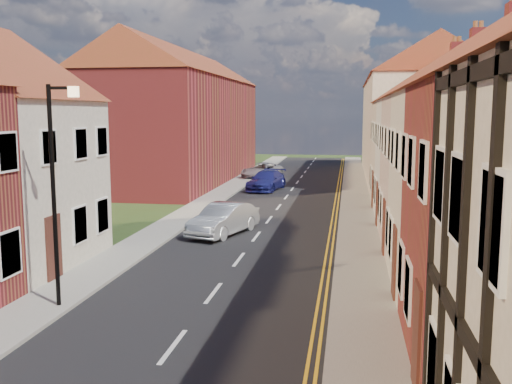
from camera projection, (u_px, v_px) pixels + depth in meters
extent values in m
cube|color=black|center=(256.00, 237.00, 24.90)|extent=(7.00, 90.00, 0.02)
cube|color=#A7A498|center=(160.00, 232.00, 25.60)|extent=(1.80, 90.00, 0.12)
cube|color=#A7A498|center=(358.00, 239.00, 24.19)|extent=(1.80, 90.00, 0.12)
cube|color=beige|center=(490.00, 175.00, 21.93)|extent=(8.00, 5.80, 6.00)
cube|color=#BBBAB0|center=(463.00, 163.00, 27.21)|extent=(8.00, 5.00, 6.00)
cube|color=maroon|center=(477.00, 47.00, 24.64)|extent=(0.60, 0.60, 1.60)
cube|color=beige|center=(444.00, 155.00, 32.49)|extent=(8.00, 5.80, 6.00)
cube|color=maroon|center=(456.00, 58.00, 29.53)|extent=(0.60, 0.60, 1.60)
cube|color=beige|center=(415.00, 130.00, 47.31)|extent=(8.00, 24.00, 8.00)
cube|color=maroon|center=(182.00, 130.00, 45.39)|extent=(8.00, 24.00, 8.00)
cylinder|color=black|center=(54.00, 197.00, 15.32)|extent=(0.12, 0.12, 6.00)
cube|color=black|center=(61.00, 88.00, 14.87)|extent=(0.70, 0.08, 0.08)
cube|color=#FFD899|center=(73.00, 92.00, 14.83)|extent=(0.25, 0.15, 0.28)
imported|color=#B1B4B9|center=(224.00, 219.00, 25.26)|extent=(2.69, 4.48, 1.39)
imported|color=navy|center=(266.00, 181.00, 39.90)|extent=(2.58, 4.92, 1.36)
imported|color=#B8BBC0|center=(262.00, 171.00, 47.33)|extent=(3.48, 5.00, 1.27)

